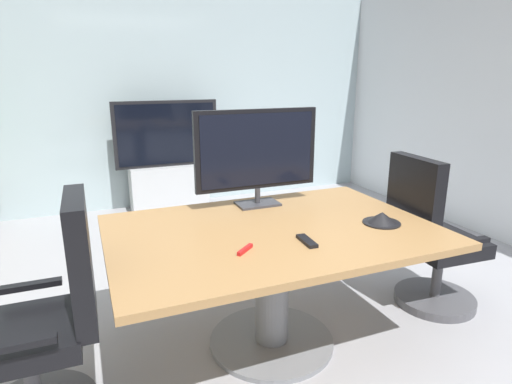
{
  "coord_description": "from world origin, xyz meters",
  "views": [
    {
      "loc": [
        -0.98,
        -1.97,
        1.61
      ],
      "look_at": [
        -0.01,
        0.36,
        0.9
      ],
      "focal_mm": 29.88,
      "sensor_mm": 36.0,
      "label": 1
    }
  ],
  "objects_px": {
    "tv_monitor": "(257,152)",
    "conference_phone": "(382,218)",
    "office_chair_right": "(430,246)",
    "remote_control": "(307,241)",
    "conference_table": "(272,258)",
    "office_chair_left": "(48,332)",
    "wall_display_unit": "(169,174)"
  },
  "relations": [
    {
      "from": "tv_monitor",
      "to": "conference_phone",
      "type": "xyz_separation_m",
      "value": [
        0.54,
        -0.63,
        -0.33
      ]
    },
    {
      "from": "office_chair_right",
      "to": "remote_control",
      "type": "xyz_separation_m",
      "value": [
        -1.12,
        -0.25,
        0.31
      ]
    },
    {
      "from": "conference_phone",
      "to": "remote_control",
      "type": "height_order",
      "value": "conference_phone"
    },
    {
      "from": "conference_phone",
      "to": "conference_table",
      "type": "bearing_deg",
      "value": 164.55
    },
    {
      "from": "office_chair_left",
      "to": "office_chair_right",
      "type": "height_order",
      "value": "same"
    },
    {
      "from": "wall_display_unit",
      "to": "tv_monitor",
      "type": "bearing_deg",
      "value": -86.94
    },
    {
      "from": "tv_monitor",
      "to": "wall_display_unit",
      "type": "bearing_deg",
      "value": 93.06
    },
    {
      "from": "office_chair_left",
      "to": "wall_display_unit",
      "type": "distance_m",
      "value": 3.23
    },
    {
      "from": "office_chair_right",
      "to": "wall_display_unit",
      "type": "xyz_separation_m",
      "value": [
        -1.23,
        2.91,
        -0.01
      ]
    },
    {
      "from": "conference_table",
      "to": "office_chair_right",
      "type": "xyz_separation_m",
      "value": [
        1.19,
        -0.01,
        -0.11
      ]
    },
    {
      "from": "tv_monitor",
      "to": "remote_control",
      "type": "bearing_deg",
      "value": -91.3
    },
    {
      "from": "office_chair_right",
      "to": "remote_control",
      "type": "relative_size",
      "value": 6.41
    },
    {
      "from": "conference_table",
      "to": "tv_monitor",
      "type": "height_order",
      "value": "tv_monitor"
    },
    {
      "from": "office_chair_left",
      "to": "conference_phone",
      "type": "xyz_separation_m",
      "value": [
        1.82,
        -0.05,
        0.33
      ]
    },
    {
      "from": "office_chair_right",
      "to": "conference_phone",
      "type": "bearing_deg",
      "value": 109.36
    },
    {
      "from": "tv_monitor",
      "to": "remote_control",
      "type": "distance_m",
      "value": 0.8
    },
    {
      "from": "office_chair_left",
      "to": "wall_display_unit",
      "type": "height_order",
      "value": "wall_display_unit"
    },
    {
      "from": "office_chair_right",
      "to": "conference_phone",
      "type": "height_order",
      "value": "office_chair_right"
    },
    {
      "from": "conference_table",
      "to": "office_chair_right",
      "type": "relative_size",
      "value": 1.68
    },
    {
      "from": "conference_table",
      "to": "remote_control",
      "type": "bearing_deg",
      "value": -74.01
    },
    {
      "from": "conference_table",
      "to": "conference_phone",
      "type": "height_order",
      "value": "conference_phone"
    },
    {
      "from": "office_chair_left",
      "to": "wall_display_unit",
      "type": "bearing_deg",
      "value": 159.72
    },
    {
      "from": "conference_table",
      "to": "remote_control",
      "type": "distance_m",
      "value": 0.34
    },
    {
      "from": "wall_display_unit",
      "to": "remote_control",
      "type": "bearing_deg",
      "value": -87.93
    },
    {
      "from": "office_chair_right",
      "to": "office_chair_left",
      "type": "bearing_deg",
      "value": 96.09
    },
    {
      "from": "office_chair_left",
      "to": "tv_monitor",
      "type": "relative_size",
      "value": 1.3
    },
    {
      "from": "office_chair_right",
      "to": "tv_monitor",
      "type": "bearing_deg",
      "value": 70.54
    },
    {
      "from": "wall_display_unit",
      "to": "remote_control",
      "type": "xyz_separation_m",
      "value": [
        0.11,
        -3.16,
        0.32
      ]
    },
    {
      "from": "office_chair_right",
      "to": "wall_display_unit",
      "type": "height_order",
      "value": "wall_display_unit"
    },
    {
      "from": "conference_table",
      "to": "office_chair_right",
      "type": "height_order",
      "value": "office_chair_right"
    },
    {
      "from": "conference_table",
      "to": "wall_display_unit",
      "type": "bearing_deg",
      "value": 90.76
    },
    {
      "from": "tv_monitor",
      "to": "conference_phone",
      "type": "bearing_deg",
      "value": -49.52
    }
  ]
}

